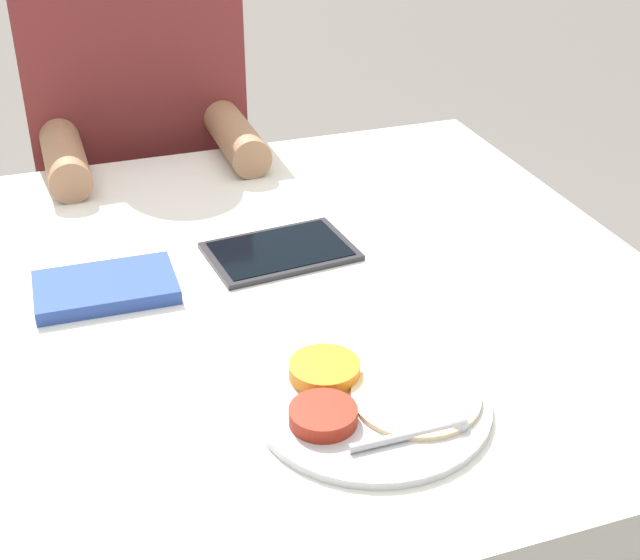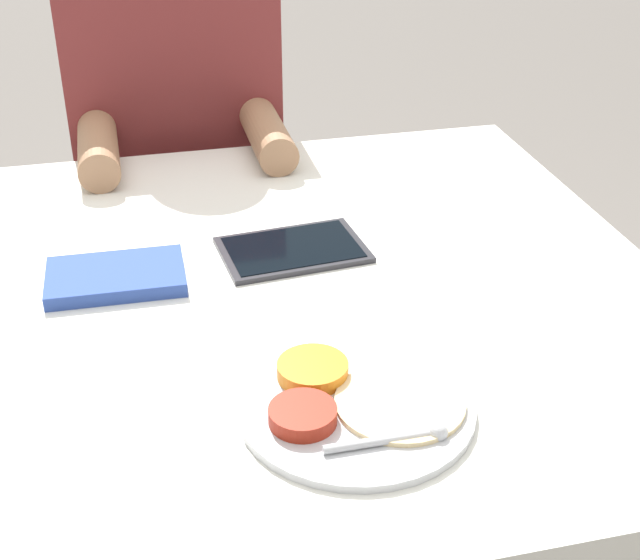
{
  "view_description": "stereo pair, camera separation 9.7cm",
  "coord_description": "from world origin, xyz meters",
  "px_view_note": "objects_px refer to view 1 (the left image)",
  "views": [
    {
      "loc": [
        -0.25,
        -1.01,
        1.39
      ],
      "look_at": [
        0.07,
        -0.1,
        0.83
      ],
      "focal_mm": 50.0,
      "sensor_mm": 36.0,
      "label": 1
    },
    {
      "loc": [
        -0.15,
        -1.03,
        1.39
      ],
      "look_at": [
        0.07,
        -0.1,
        0.83
      ],
      "focal_mm": 50.0,
      "sensor_mm": 36.0,
      "label": 2
    }
  ],
  "objects_px": {
    "thali_tray": "(369,401)",
    "red_notebook": "(106,288)",
    "tablet_device": "(280,251)",
    "person_diner": "(145,206)"
  },
  "relations": [
    {
      "from": "thali_tray",
      "to": "red_notebook",
      "type": "height_order",
      "value": "thali_tray"
    },
    {
      "from": "tablet_device",
      "to": "person_diner",
      "type": "relative_size",
      "value": 0.17
    },
    {
      "from": "red_notebook",
      "to": "person_diner",
      "type": "relative_size",
      "value": 0.15
    },
    {
      "from": "person_diner",
      "to": "thali_tray",
      "type": "bearing_deg",
      "value": -83.73
    },
    {
      "from": "tablet_device",
      "to": "person_diner",
      "type": "height_order",
      "value": "person_diner"
    },
    {
      "from": "red_notebook",
      "to": "person_diner",
      "type": "height_order",
      "value": "person_diner"
    },
    {
      "from": "red_notebook",
      "to": "tablet_device",
      "type": "relative_size",
      "value": 0.86
    },
    {
      "from": "thali_tray",
      "to": "tablet_device",
      "type": "xyz_separation_m",
      "value": [
        0.01,
        0.37,
        -0.0
      ]
    },
    {
      "from": "thali_tray",
      "to": "person_diner",
      "type": "xyz_separation_m",
      "value": [
        -0.11,
        0.96,
        -0.18
      ]
    },
    {
      "from": "thali_tray",
      "to": "person_diner",
      "type": "height_order",
      "value": "person_diner"
    }
  ]
}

